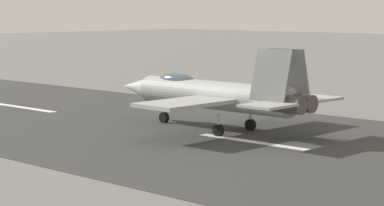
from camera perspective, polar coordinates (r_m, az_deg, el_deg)
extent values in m
plane|color=slate|center=(45.00, 5.19, -3.07)|extent=(400.00, 400.00, 0.00)
cube|color=#333536|center=(45.00, 5.19, -3.05)|extent=(240.00, 26.00, 0.02)
cube|color=white|center=(45.36, 4.59, -2.95)|extent=(8.00, 0.70, 0.00)
cube|color=white|center=(62.57, -12.69, -0.34)|extent=(8.00, 0.70, 0.00)
cylinder|color=#9EA5A4|center=(49.34, 1.70, 0.60)|extent=(12.42, 2.12, 1.88)
cone|color=#9EA5A4|center=(54.71, -4.24, 1.22)|extent=(2.89, 1.65, 1.60)
ellipsoid|color=#3F5160|center=(51.66, -1.18, 1.68)|extent=(3.62, 1.17, 1.10)
cylinder|color=#47423D|center=(44.92, 7.25, -0.09)|extent=(2.22, 1.14, 1.10)
cylinder|color=#47423D|center=(45.80, 8.07, 0.03)|extent=(2.22, 1.14, 1.10)
cube|color=#9EA5A4|center=(45.88, -0.60, -0.01)|extent=(3.51, 5.88, 0.24)
cube|color=#9EA5A4|center=(51.63, 5.39, 0.75)|extent=(3.51, 5.88, 0.24)
cube|color=#9EA5A4|center=(43.45, 5.80, -0.18)|extent=(2.45, 2.85, 0.16)
cube|color=#9EA5A4|center=(47.30, 9.38, 0.35)|extent=(2.45, 2.85, 0.16)
cube|color=slate|center=(45.04, 6.04, 2.12)|extent=(2.62, 1.00, 3.14)
cube|color=slate|center=(46.47, 7.40, 2.25)|extent=(2.62, 1.00, 3.14)
cylinder|color=silver|center=(52.83, -2.15, -0.77)|extent=(0.18, 0.18, 1.40)
cylinder|color=black|center=(52.87, -2.15, -1.11)|extent=(0.77, 0.31, 0.76)
cylinder|color=silver|center=(47.18, 2.01, -1.71)|extent=(0.18, 0.18, 1.40)
cylinder|color=black|center=(47.23, 2.01, -2.09)|extent=(0.77, 0.31, 0.76)
cylinder|color=silver|center=(49.59, 4.48, -1.30)|extent=(0.18, 0.18, 1.40)
cylinder|color=black|center=(49.64, 4.47, -1.66)|extent=(0.77, 0.31, 0.76)
cone|color=orange|center=(59.59, 5.43, -0.32)|extent=(0.44, 0.44, 0.55)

